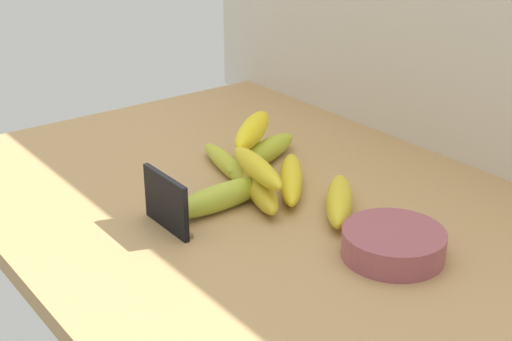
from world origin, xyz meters
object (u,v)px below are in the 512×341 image
object	(u,v)px
banana_6	(253,130)
chalkboard_sign	(167,204)
banana_5	(229,165)
banana_3	(259,188)
banana_1	(262,153)
banana_2	(339,200)
banana_7	(255,168)
banana_0	(221,197)
fruit_bowl	(393,244)
banana_4	(291,179)

from	to	relation	value
banana_6	chalkboard_sign	bearing A→B (deg)	-64.20
chalkboard_sign	banana_5	distance (cm)	21.13
banana_3	banana_5	world-z (taller)	banana_3
banana_1	chalkboard_sign	bearing A→B (deg)	-67.83
banana_6	banana_5	bearing A→B (deg)	-76.96
banana_2	banana_7	xyz separation A→B (cm)	(-10.80, -7.89, 3.65)
banana_0	banana_3	xyz separation A→B (cm)	(0.71, 6.83, -0.08)
banana_3	banana_6	size ratio (longest dim) A/B	1.04
chalkboard_sign	fruit_bowl	distance (cm)	32.48
banana_2	banana_3	xyz separation A→B (cm)	(-10.97, -6.88, -0.02)
banana_4	banana_3	bearing A→B (deg)	-91.15
fruit_bowl	banana_1	bearing A→B (deg)	171.77
chalkboard_sign	banana_1	xyz separation A→B (cm)	(-10.31, 25.30, -1.80)
banana_1	banana_7	world-z (taller)	banana_7
banana_4	banana_7	world-z (taller)	banana_7
banana_1	banana_6	bearing A→B (deg)	-147.12
banana_2	banana_7	bearing A→B (deg)	-143.84
banana_0	banana_1	size ratio (longest dim) A/B	0.95
banana_2	banana_5	xyz separation A→B (cm)	(-21.81, -5.02, -0.38)
fruit_bowl	banana_0	size ratio (longest dim) A/B	0.74
banana_3	banana_6	distance (cm)	15.18
chalkboard_sign	fruit_bowl	size ratio (longest dim) A/B	0.79
chalkboard_sign	banana_4	world-z (taller)	chalkboard_sign
banana_4	banana_6	size ratio (longest dim) A/B	1.12
banana_3	banana_5	distance (cm)	11.01
chalkboard_sign	banana_3	bearing A→B (deg)	88.35
banana_5	banana_2	bearing A→B (deg)	12.97
fruit_bowl	banana_3	xyz separation A→B (cm)	(-24.93, -3.71, 0.05)
banana_1	banana_6	world-z (taller)	banana_6
banana_1	banana_2	distance (cm)	21.85
banana_4	banana_5	distance (cm)	11.91
banana_6	fruit_bowl	bearing A→B (deg)	-6.48
chalkboard_sign	banana_4	xyz separation A→B (cm)	(0.60, 22.90, -2.04)
banana_3	banana_6	xyz separation A→B (cm)	(-12.25, 7.93, 4.20)
banana_1	banana_3	size ratio (longest dim) A/B	1.12
banana_3	banana_1	bearing A→B (deg)	140.55
fruit_bowl	banana_7	distance (cm)	25.48
banana_4	banana_7	size ratio (longest dim) A/B	1.16
banana_5	banana_6	distance (cm)	7.72
fruit_bowl	banana_0	bearing A→B (deg)	-157.66
fruit_bowl	banana_2	distance (cm)	14.32
fruit_bowl	banana_4	size ratio (longest dim) A/B	0.73
banana_0	banana_6	world-z (taller)	banana_6
banana_4	banana_7	bearing A→B (deg)	-89.66
banana_2	chalkboard_sign	bearing A→B (deg)	-116.16
banana_2	banana_4	world-z (taller)	banana_2
banana_5	banana_7	bearing A→B (deg)	-14.59
banana_3	banana_0	bearing A→B (deg)	-95.95
banana_0	banana_7	distance (cm)	6.89
chalkboard_sign	fruit_bowl	world-z (taller)	chalkboard_sign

